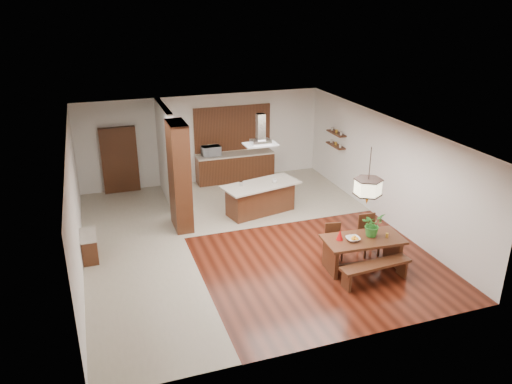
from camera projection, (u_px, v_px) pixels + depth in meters
name	position (u px, v px, depth m)	size (l,w,h in m)	color
room_shell	(244.00, 163.00, 12.15)	(9.00, 9.04, 2.92)	#37120A
tile_hallway	(137.00, 255.00, 12.08)	(2.50, 9.00, 0.01)	#AFA692
tile_kitchen	(259.00, 197.00, 15.48)	(5.50, 4.00, 0.01)	#AFA692
soffit_band	(244.00, 130.00, 11.84)	(8.00, 9.00, 0.02)	#3A1F0E
partition_pier	(180.00, 177.00, 13.01)	(0.45, 1.00, 2.90)	#331A0E
partition_stub	(166.00, 154.00, 14.85)	(0.18, 2.40, 2.90)	silver
hallway_console	(90.00, 246.00, 11.82)	(0.37, 0.88, 0.63)	#331A0E
hallway_doorway	(120.00, 160.00, 15.58)	(1.10, 0.20, 2.10)	#331A0E
rear_counter	(235.00, 167.00, 16.73)	(2.60, 0.62, 0.95)	#331A0E
kitchen_window	(232.00, 128.00, 16.48)	(2.60, 0.08, 1.50)	brown
shelf_lower	(336.00, 145.00, 15.84)	(0.26, 0.90, 0.04)	#331A0E
shelf_upper	(336.00, 133.00, 15.69)	(0.26, 0.90, 0.04)	#331A0E
dining_table	(363.00, 246.00, 11.33)	(1.86, 1.03, 0.75)	#331A0E
dining_bench	(375.00, 273.00, 10.87)	(1.66, 0.36, 0.47)	#331A0E
dining_chair_left	(334.00, 242.00, 11.77)	(0.38, 0.38, 0.86)	#331A0E
dining_chair_right	(369.00, 236.00, 11.96)	(0.44, 0.44, 0.99)	#331A0E
pendant_lantern	(369.00, 176.00, 10.71)	(0.64, 0.64, 1.31)	#F7F0BD
foliage_plant	(372.00, 225.00, 11.29)	(0.49, 0.43, 0.55)	#2C7828
fruit_bowl	(353.00, 239.00, 11.15)	(0.30, 0.30, 0.07)	beige
napkin_cone	(340.00, 235.00, 11.15)	(0.15, 0.15, 0.24)	red
gold_ornament	(387.00, 235.00, 11.30)	(0.07, 0.07, 0.09)	gold
kitchen_island	(260.00, 198.00, 14.24)	(2.35, 1.42, 0.91)	#331A0E
range_hood	(261.00, 130.00, 13.50)	(0.90, 0.55, 0.87)	silver
island_cup	(275.00, 181.00, 14.10)	(0.13, 0.13, 0.10)	white
microwave	(211.00, 151.00, 16.28)	(0.59, 0.40, 0.33)	silver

